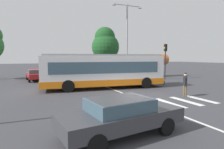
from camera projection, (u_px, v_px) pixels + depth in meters
name	position (u px, v px, depth m)	size (l,w,h in m)	color
ground_plane	(138.00, 97.00, 13.18)	(160.00, 160.00, 0.00)	#3D3D42
city_transit_bus	(104.00, 71.00, 16.96)	(11.17, 3.83, 3.06)	black
pedestrian_crossing_street	(185.00, 83.00, 13.41)	(0.47, 0.46, 1.72)	brown
foreground_sedan	(121.00, 114.00, 6.74)	(4.68, 2.34, 1.35)	black
parked_car_red	(36.00, 74.00, 22.54)	(2.19, 4.64, 1.35)	black
parked_car_champagne	(59.00, 73.00, 24.27)	(2.02, 4.58, 1.35)	black
parked_car_silver	(78.00, 72.00, 25.13)	(2.06, 4.59, 1.35)	black
parked_car_blue	(99.00, 72.00, 25.94)	(2.03, 4.58, 1.35)	black
parked_car_charcoal	(115.00, 71.00, 27.57)	(2.01, 4.57, 1.35)	black
parked_car_teal	(134.00, 71.00, 27.98)	(1.88, 4.50, 1.35)	black
traffic_light_far_corner	(165.00, 56.00, 23.87)	(0.33, 0.32, 4.45)	#28282B
bus_stop_shelter	(156.00, 60.00, 27.37)	(3.68, 1.54, 3.25)	#28282B
twin_arm_street_lamp	(127.00, 34.00, 24.25)	(4.37, 0.32, 9.51)	#939399
background_tree_right	(105.00, 44.00, 34.70)	(5.05, 5.05, 8.33)	brown
crosswalk_painted_stripes	(169.00, 103.00, 11.55)	(5.72, 2.63, 0.01)	silver
lane_center_line	(122.00, 93.00, 14.90)	(0.16, 24.00, 0.01)	silver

